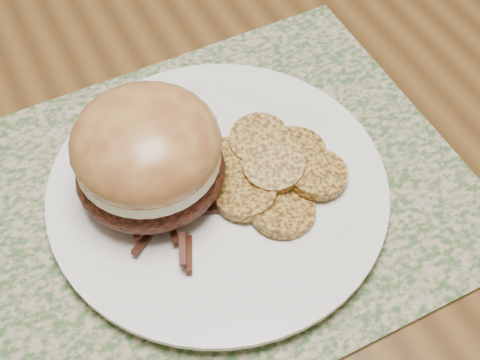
% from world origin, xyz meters
% --- Properties ---
extents(dining_table, '(1.50, 0.90, 0.75)m').
position_xyz_m(dining_table, '(0.00, 0.00, 0.67)').
color(dining_table, brown).
rests_on(dining_table, ground).
extents(placemat, '(0.45, 0.33, 0.00)m').
position_xyz_m(placemat, '(0.14, -0.05, 0.75)').
color(placemat, '#3C5B2F').
rests_on(placemat, dining_table).
extents(dinner_plate, '(0.26, 0.26, 0.02)m').
position_xyz_m(dinner_plate, '(0.16, -0.05, 0.76)').
color(dinner_plate, white).
rests_on(dinner_plate, placemat).
extents(pork_sandwich, '(0.13, 0.12, 0.09)m').
position_xyz_m(pork_sandwich, '(0.11, -0.03, 0.81)').
color(pork_sandwich, black).
rests_on(pork_sandwich, dinner_plate).
extents(roasted_potatoes, '(0.13, 0.13, 0.03)m').
position_xyz_m(roasted_potatoes, '(0.20, -0.06, 0.78)').
color(roasted_potatoes, '#AE8833').
rests_on(roasted_potatoes, dinner_plate).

